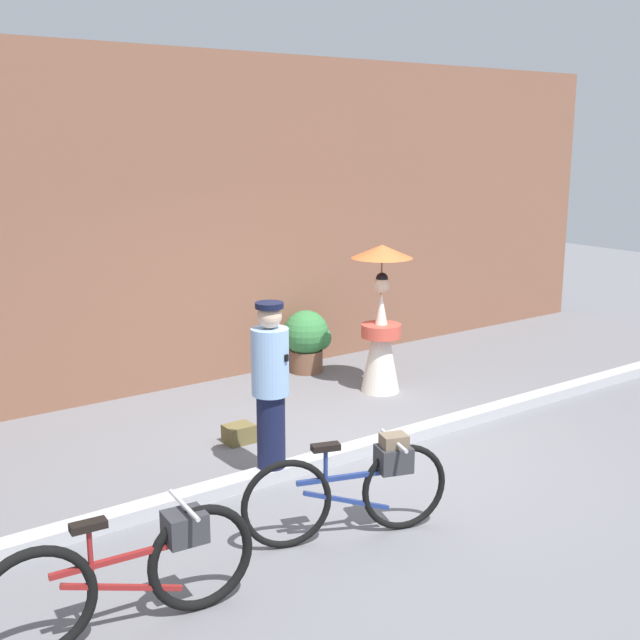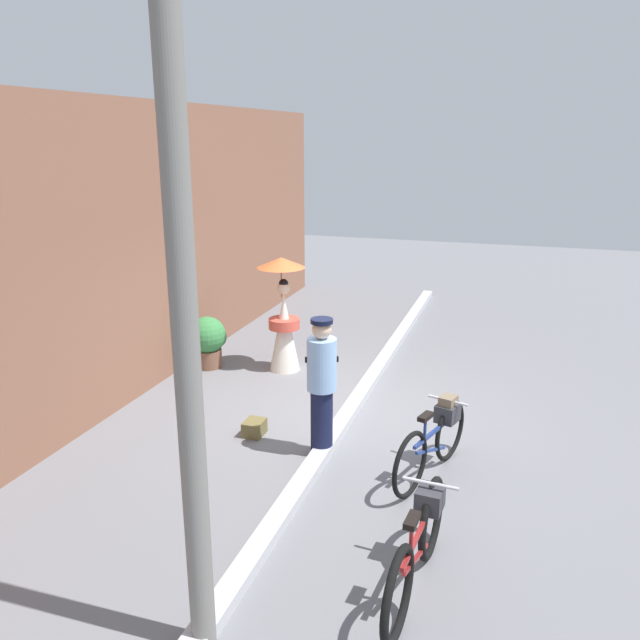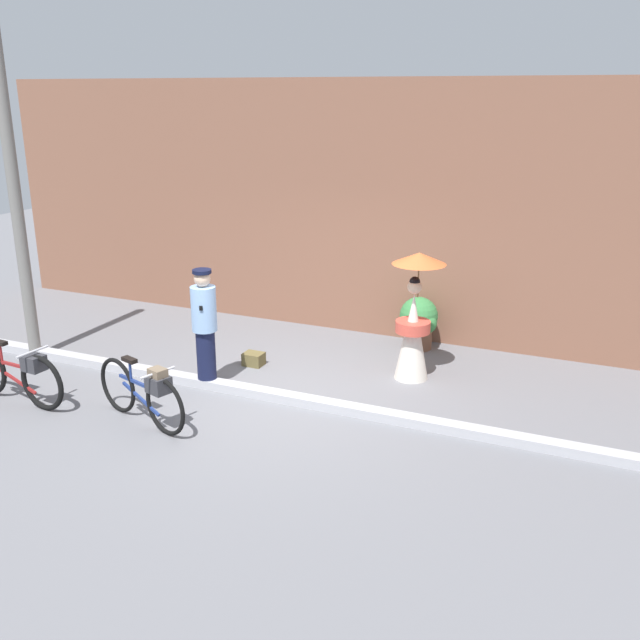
% 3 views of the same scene
% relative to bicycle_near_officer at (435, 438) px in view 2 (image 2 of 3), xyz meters
% --- Properties ---
extents(ground_plane, '(30.00, 30.00, 0.00)m').
position_rel_bicycle_near_officer_xyz_m(ground_plane, '(1.13, 1.29, -0.43)').
color(ground_plane, slate).
extents(building_wall, '(14.00, 0.40, 4.10)m').
position_rel_bicycle_near_officer_xyz_m(building_wall, '(1.13, 4.54, 1.62)').
color(building_wall, brown).
rests_on(building_wall, ground_plane).
extents(sidewalk_curb, '(14.00, 0.20, 0.12)m').
position_rel_bicycle_near_officer_xyz_m(sidewalk_curb, '(1.13, 1.29, -0.37)').
color(sidewalk_curb, '#B2B2B7').
rests_on(sidewalk_curb, ground_plane).
extents(bicycle_near_officer, '(1.63, 0.63, 0.81)m').
position_rel_bicycle_near_officer_xyz_m(bicycle_near_officer, '(0.00, 0.00, 0.00)').
color(bicycle_near_officer, black).
rests_on(bicycle_near_officer, ground_plane).
extents(bicycle_far_side, '(1.80, 0.48, 0.82)m').
position_rel_bicycle_near_officer_xyz_m(bicycle_far_side, '(-1.92, -0.14, -0.02)').
color(bicycle_far_side, black).
rests_on(bicycle_far_side, ground_plane).
extents(person_officer, '(0.34, 0.37, 1.66)m').
position_rel_bicycle_near_officer_xyz_m(person_officer, '(0.05, 1.32, 0.45)').
color(person_officer, '#141938').
rests_on(person_officer, ground_plane).
extents(person_with_parasol, '(0.75, 0.75, 1.82)m').
position_rel_bicycle_near_officer_xyz_m(person_with_parasol, '(2.55, 2.75, 0.46)').
color(person_with_parasol, silver).
rests_on(person_with_parasol, ground_plane).
extents(potted_plant_by_door, '(0.61, 0.60, 0.84)m').
position_rel_bicycle_near_officer_xyz_m(potted_plant_by_door, '(2.30, 3.95, 0.02)').
color(potted_plant_by_door, brown).
rests_on(potted_plant_by_door, ground_plane).
extents(backpack_on_pavement, '(0.29, 0.24, 0.19)m').
position_rel_bicycle_near_officer_xyz_m(backpack_on_pavement, '(0.25, 2.26, -0.33)').
color(backpack_on_pavement, brown).
rests_on(backpack_on_pavement, ground_plane).
extents(utility_pole, '(0.18, 0.18, 4.80)m').
position_rel_bicycle_near_officer_xyz_m(utility_pole, '(-3.01, 1.25, 1.97)').
color(utility_pole, slate).
rests_on(utility_pole, ground_plane).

